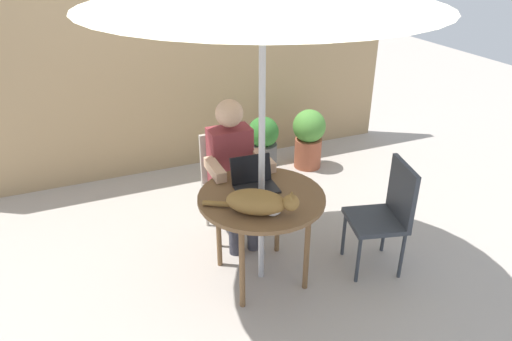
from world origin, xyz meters
TOP-DOWN VIEW (x-y plane):
  - ground_plane at (0.00, 0.00)m, footprint 14.00×14.00m
  - fence_back at (0.00, 2.12)m, footprint 4.84×0.08m
  - patio_table at (0.00, 0.00)m, footprint 0.90×0.90m
  - chair_occupied at (0.00, 0.74)m, footprint 0.40×0.40m
  - chair_empty at (0.93, -0.23)m, footprint 0.49×0.49m
  - person_seated at (0.00, 0.58)m, footprint 0.48×0.48m
  - laptop at (-0.00, 0.15)m, footprint 0.31×0.27m
  - cat at (-0.10, -0.21)m, footprint 0.55×0.43m
  - potted_plant_near_fence at (0.65, 1.47)m, footprint 0.32×0.32m
  - potted_plant_by_chair at (1.22, 1.53)m, footprint 0.35×0.35m

SIDE VIEW (x-z plane):
  - ground_plane at x=0.00m, z-range 0.00..0.00m
  - potted_plant_by_chair at x=1.22m, z-range 0.03..0.69m
  - potted_plant_near_fence at x=0.65m, z-range 0.02..0.70m
  - chair_occupied at x=0.00m, z-range 0.07..0.95m
  - chair_empty at x=0.93m, z-range 0.07..0.95m
  - patio_table at x=0.00m, z-range 0.29..1.00m
  - person_seated at x=0.00m, z-range 0.07..1.29m
  - laptop at x=0.00m, z-range 0.67..0.88m
  - cat at x=-0.10m, z-range 0.71..0.88m
  - fence_back at x=0.00m, z-range 0.00..1.92m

